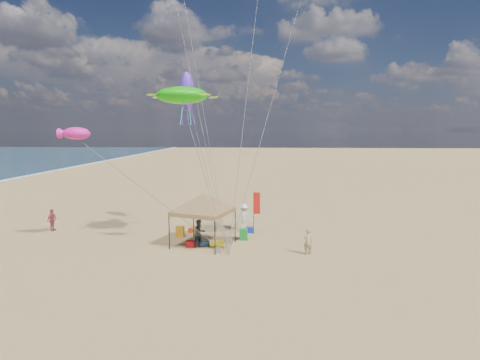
# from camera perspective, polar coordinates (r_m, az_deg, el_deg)

# --- Properties ---
(ground) EXTENTS (280.00, 280.00, 0.00)m
(ground) POSITION_cam_1_polar(r_m,az_deg,el_deg) (22.45, -0.48, -11.15)
(ground) COLOR tan
(ground) RESTS_ON ground
(canopy_tent) EXTENTS (5.75, 5.75, 3.74)m
(canopy_tent) POSITION_cam_1_polar(r_m,az_deg,el_deg) (24.27, -5.32, -2.22)
(canopy_tent) COLOR black
(canopy_tent) RESTS_ON ground
(feather_flag) EXTENTS (0.45, 0.07, 2.93)m
(feather_flag) POSITION_cam_1_polar(r_m,az_deg,el_deg) (27.03, 2.31, -3.70)
(feather_flag) COLOR black
(feather_flag) RESTS_ON ground
(cooler_red) EXTENTS (0.54, 0.38, 0.38)m
(cooler_red) POSITION_cam_1_polar(r_m,az_deg,el_deg) (24.67, -7.08, -9.05)
(cooler_red) COLOR #B60E12
(cooler_red) RESTS_ON ground
(cooler_blue) EXTENTS (0.54, 0.38, 0.38)m
(cooler_blue) POSITION_cam_1_polar(r_m,az_deg,el_deg) (27.77, 1.39, -7.15)
(cooler_blue) COLOR #172EBC
(cooler_blue) RESTS_ON ground
(bag_navy) EXTENTS (0.69, 0.54, 0.36)m
(bag_navy) POSITION_cam_1_polar(r_m,az_deg,el_deg) (24.60, -5.15, -9.10)
(bag_navy) COLOR #0B1B31
(bag_navy) RESTS_ON ground
(bag_orange) EXTENTS (0.54, 0.69, 0.36)m
(bag_orange) POSITION_cam_1_polar(r_m,az_deg,el_deg) (28.06, -6.84, -7.07)
(bag_orange) COLOR #C5410A
(bag_orange) RESTS_ON ground
(chair_green) EXTENTS (0.50, 0.50, 0.70)m
(chair_green) POSITION_cam_1_polar(r_m,az_deg,el_deg) (26.02, 0.52, -7.77)
(chair_green) COLOR #17812A
(chair_green) RESTS_ON ground
(chair_yellow) EXTENTS (0.50, 0.50, 0.70)m
(chair_yellow) POSITION_cam_1_polar(r_m,az_deg,el_deg) (27.01, -8.57, -7.29)
(chair_yellow) COLOR orange
(chair_yellow) RESTS_ON ground
(crate_grey) EXTENTS (0.34, 0.30, 0.28)m
(crate_grey) POSITION_cam_1_polar(r_m,az_deg,el_deg) (23.43, -3.18, -10.01)
(crate_grey) COLOR gray
(crate_grey) RESTS_ON ground
(beach_cart) EXTENTS (0.90, 0.50, 0.24)m
(beach_cart) POSITION_cam_1_polar(r_m,az_deg,el_deg) (24.56, -3.23, -9.05)
(beach_cart) COLOR yellow
(beach_cart) RESTS_ON ground
(person_near_a) EXTENTS (0.63, 0.51, 1.52)m
(person_near_a) POSITION_cam_1_polar(r_m,az_deg,el_deg) (23.24, 9.68, -8.66)
(person_near_a) COLOR tan
(person_near_a) RESTS_ON ground
(person_near_b) EXTENTS (1.04, 1.03, 1.70)m
(person_near_b) POSITION_cam_1_polar(r_m,az_deg,el_deg) (24.42, -5.82, -7.59)
(person_near_b) COLOR #343F48
(person_near_b) RESTS_ON ground
(person_near_c) EXTENTS (1.31, 0.90, 1.86)m
(person_near_c) POSITION_cam_1_polar(r_m,az_deg,el_deg) (28.45, 0.58, -5.27)
(person_near_c) COLOR white
(person_near_c) RESTS_ON ground
(person_far_a) EXTENTS (0.51, 0.96, 1.55)m
(person_far_a) POSITION_cam_1_polar(r_m,az_deg,el_deg) (31.09, -25.29, -5.19)
(person_far_a) COLOR #9F3D46
(person_far_a) RESTS_ON ground
(turtle_kite) EXTENTS (3.85, 3.55, 1.04)m
(turtle_kite) POSITION_cam_1_polar(r_m,az_deg,el_deg) (24.51, -8.33, 11.90)
(turtle_kite) COLOR #15C60A
(turtle_kite) RESTS_ON ground
(fish_kite) EXTENTS (1.75, 1.03, 0.74)m
(fish_kite) POSITION_cam_1_polar(r_m,az_deg,el_deg) (25.46, -22.35, 6.19)
(fish_kite) COLOR #FF1CA9
(fish_kite) RESTS_ON ground
(squid_kite) EXTENTS (1.36, 1.36, 2.69)m
(squid_kite) POSITION_cam_1_polar(r_m,az_deg,el_deg) (28.27, -7.62, 12.46)
(squid_kite) COLOR #5B2ED3
(squid_kite) RESTS_ON ground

